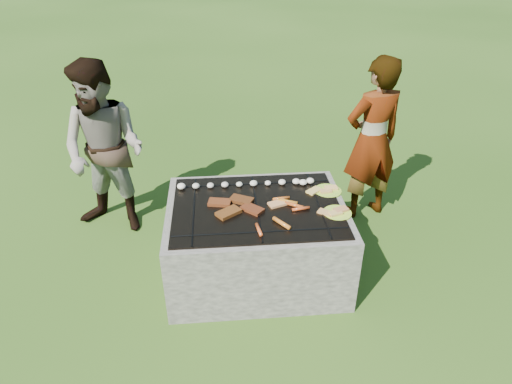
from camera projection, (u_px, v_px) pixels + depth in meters
lawn at (257, 271)px, 3.60m from camera, size 60.00×60.00×0.00m
fire_pit at (257, 243)px, 3.45m from camera, size 1.30×1.00×0.62m
mushrooms at (252, 183)px, 3.52m from camera, size 1.06×0.08×0.05m
pork_slabs at (235, 206)px, 3.26m from camera, size 0.41×0.33×0.03m
sausages at (284, 211)px, 3.20m from camera, size 0.41×0.47×0.03m
bread_on_grate at (300, 201)px, 3.33m from camera, size 0.45×0.42×0.02m
plate_far at (328, 191)px, 3.48m from camera, size 0.27×0.27×0.03m
plate_near at (338, 213)px, 3.21m from camera, size 0.25×0.25×0.03m
cook at (372, 141)px, 3.95m from camera, size 0.62×0.49×1.48m
bystander at (105, 151)px, 3.76m from camera, size 0.88×0.79×1.50m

